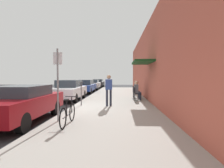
% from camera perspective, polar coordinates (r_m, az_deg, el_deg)
% --- Properties ---
extents(ground_plane, '(60.00, 60.00, 0.00)m').
position_cam_1_polar(ground_plane, '(9.91, -12.93, -7.76)').
color(ground_plane, '#2D2D30').
extents(sidewalk_slab, '(4.50, 32.00, 0.12)m').
position_cam_1_polar(sidewalk_slab, '(11.52, 0.71, -5.99)').
color(sidewalk_slab, '#9E9B93').
rests_on(sidewalk_slab, ground_plane).
extents(building_facade, '(1.40, 32.00, 5.42)m').
position_cam_1_polar(building_facade, '(11.61, 12.71, 7.12)').
color(building_facade, '#BC5442').
rests_on(building_facade, ground_plane).
extents(parked_car_0, '(1.80, 4.40, 1.38)m').
position_cam_1_polar(parked_car_0, '(7.74, -26.36, -5.29)').
color(parked_car_0, maroon).
rests_on(parked_car_0, ground_plane).
extents(parked_car_1, '(1.80, 4.40, 1.48)m').
position_cam_1_polar(parked_car_1, '(13.59, -13.31, -1.83)').
color(parked_car_1, silver).
rests_on(parked_car_1, ground_plane).
extents(parked_car_2, '(1.80, 4.40, 1.40)m').
position_cam_1_polar(parked_car_2, '(19.32, -8.49, -0.71)').
color(parked_car_2, navy).
rests_on(parked_car_2, ground_plane).
extents(parked_car_3, '(1.80, 4.40, 1.33)m').
position_cam_1_polar(parked_car_3, '(24.46, -6.13, -0.12)').
color(parked_car_3, '#B7B7BC').
rests_on(parked_car_3, ground_plane).
extents(parked_car_4, '(1.80, 4.40, 1.32)m').
position_cam_1_polar(parked_car_4, '(30.40, -4.40, 0.35)').
color(parked_car_4, black).
rests_on(parked_car_4, ground_plane).
extents(parking_meter, '(0.12, 0.10, 1.32)m').
position_cam_1_polar(parking_meter, '(10.31, -9.61, -2.37)').
color(parking_meter, slate).
rests_on(parking_meter, sidewalk_slab).
extents(street_sign, '(0.32, 0.06, 2.60)m').
position_cam_1_polar(street_sign, '(6.78, -16.62, 1.54)').
color(street_sign, gray).
rests_on(street_sign, sidewalk_slab).
extents(bicycle_0, '(0.46, 1.71, 0.90)m').
position_cam_1_polar(bicycle_0, '(6.29, -13.61, -9.11)').
color(bicycle_0, black).
rests_on(bicycle_0, sidewalk_slab).
extents(cafe_chair_0, '(0.48, 0.48, 0.87)m').
position_cam_1_polar(cafe_chair_0, '(12.58, 7.75, -2.73)').
color(cafe_chair_0, black).
rests_on(cafe_chair_0, sidewalk_slab).
extents(seated_patron_0, '(0.45, 0.38, 1.29)m').
position_cam_1_polar(seated_patron_0, '(12.56, 8.03, -1.86)').
color(seated_patron_0, '#232838').
rests_on(seated_patron_0, sidewalk_slab).
extents(cafe_chair_1, '(0.47, 0.47, 0.87)m').
position_cam_1_polar(cafe_chair_1, '(13.39, 7.44, -2.43)').
color(cafe_chair_1, black).
rests_on(cafe_chair_1, sidewalk_slab).
extents(seated_patron_1, '(0.44, 0.38, 1.29)m').
position_cam_1_polar(seated_patron_1, '(13.38, 7.70, -1.61)').
color(seated_patron_1, '#232838').
rests_on(seated_patron_1, sidewalk_slab).
extents(cafe_chair_2, '(0.51, 0.51, 0.87)m').
position_cam_1_polar(cafe_chair_2, '(14.24, 7.16, -2.15)').
color(cafe_chair_2, black).
rests_on(cafe_chair_2, sidewalk_slab).
extents(pedestrian_standing, '(0.36, 0.22, 1.70)m').
position_cam_1_polar(pedestrian_standing, '(9.86, -1.01, -1.19)').
color(pedestrian_standing, '#232838').
rests_on(pedestrian_standing, sidewalk_slab).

